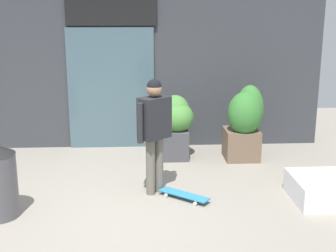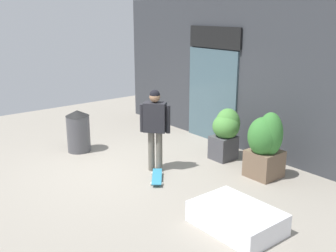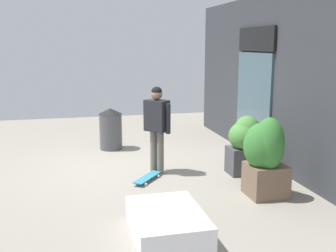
{
  "view_description": "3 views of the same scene",
  "coord_description": "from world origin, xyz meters",
  "px_view_note": "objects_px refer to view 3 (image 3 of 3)",
  "views": [
    {
      "loc": [
        0.28,
        -5.82,
        2.66
      ],
      "look_at": [
        0.65,
        0.71,
        0.95
      ],
      "focal_mm": 50.25,
      "sensor_mm": 36.0,
      "label": 1
    },
    {
      "loc": [
        6.49,
        -3.97,
        3.12
      ],
      "look_at": [
        0.65,
        0.71,
        0.95
      ],
      "focal_mm": 42.59,
      "sensor_mm": 36.0,
      "label": 2
    },
    {
      "loc": [
        7.72,
        -0.99,
        2.43
      ],
      "look_at": [
        0.65,
        0.71,
        0.95
      ],
      "focal_mm": 43.3,
      "sensor_mm": 36.0,
      "label": 3
    }
  ],
  "objects_px": {
    "skateboarder": "(157,121)",
    "planter_box_left": "(245,141)",
    "skateboard": "(147,177)",
    "planter_box_right": "(265,156)",
    "trash_bin": "(111,129)"
  },
  "relations": [
    {
      "from": "trash_bin",
      "to": "skateboarder",
      "type": "bearing_deg",
      "value": 18.3
    },
    {
      "from": "skateboarder",
      "to": "skateboard",
      "type": "relative_size",
      "value": 2.34
    },
    {
      "from": "skateboarder",
      "to": "planter_box_left",
      "type": "distance_m",
      "value": 1.69
    },
    {
      "from": "trash_bin",
      "to": "planter_box_left",
      "type": "bearing_deg",
      "value": 42.79
    },
    {
      "from": "skateboarder",
      "to": "planter_box_left",
      "type": "bearing_deg",
      "value": 124.85
    },
    {
      "from": "planter_box_right",
      "to": "trash_bin",
      "type": "xyz_separation_m",
      "value": [
        -3.64,
        -2.09,
        -0.2
      ]
    },
    {
      "from": "skateboard",
      "to": "trash_bin",
      "type": "bearing_deg",
      "value": -131.78
    },
    {
      "from": "planter_box_left",
      "to": "trash_bin",
      "type": "xyz_separation_m",
      "value": [
        -2.45,
        -2.27,
        -0.15
      ]
    },
    {
      "from": "planter_box_right",
      "to": "planter_box_left",
      "type": "bearing_deg",
      "value": 171.35
    },
    {
      "from": "planter_box_left",
      "to": "skateboarder",
      "type": "bearing_deg",
      "value": -104.69
    },
    {
      "from": "skateboard",
      "to": "planter_box_right",
      "type": "height_order",
      "value": "planter_box_right"
    },
    {
      "from": "planter_box_left",
      "to": "planter_box_right",
      "type": "height_order",
      "value": "planter_box_right"
    },
    {
      "from": "skateboarder",
      "to": "planter_box_left",
      "type": "height_order",
      "value": "skateboarder"
    },
    {
      "from": "skateboard",
      "to": "planter_box_right",
      "type": "xyz_separation_m",
      "value": [
        1.21,
        1.68,
        0.63
      ]
    },
    {
      "from": "planter_box_right",
      "to": "trash_bin",
      "type": "height_order",
      "value": "planter_box_right"
    }
  ]
}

